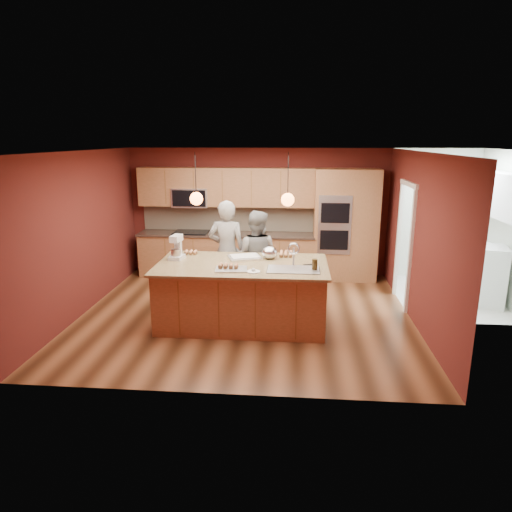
# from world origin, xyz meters

# --- Properties ---
(floor) EXTENTS (5.50, 5.50, 0.00)m
(floor) POSITION_xyz_m (0.00, 0.00, 0.00)
(floor) COLOR #3F2312
(floor) RESTS_ON ground
(ceiling) EXTENTS (5.50, 5.50, 0.00)m
(ceiling) POSITION_xyz_m (0.00, 0.00, 2.70)
(ceiling) COLOR white
(ceiling) RESTS_ON ground
(wall_back) EXTENTS (5.50, 0.00, 5.50)m
(wall_back) POSITION_xyz_m (0.00, 2.50, 1.35)
(wall_back) COLOR #561B17
(wall_back) RESTS_ON ground
(wall_front) EXTENTS (5.50, 0.00, 5.50)m
(wall_front) POSITION_xyz_m (0.00, -2.50, 1.35)
(wall_front) COLOR #561B17
(wall_front) RESTS_ON ground
(wall_left) EXTENTS (0.00, 5.00, 5.00)m
(wall_left) POSITION_xyz_m (-2.75, 0.00, 1.35)
(wall_left) COLOR #561B17
(wall_left) RESTS_ON ground
(wall_right) EXTENTS (0.00, 5.00, 5.00)m
(wall_right) POSITION_xyz_m (2.75, 0.00, 1.35)
(wall_right) COLOR #561B17
(wall_right) RESTS_ON ground
(cabinet_run) EXTENTS (3.74, 0.64, 2.30)m
(cabinet_run) POSITION_xyz_m (-0.68, 2.25, 0.98)
(cabinet_run) COLOR brown
(cabinet_run) RESTS_ON floor
(oven_column) EXTENTS (1.30, 0.62, 2.30)m
(oven_column) POSITION_xyz_m (1.85, 2.19, 1.15)
(oven_column) COLOR brown
(oven_column) RESTS_ON floor
(doorway_trim) EXTENTS (0.08, 1.11, 2.20)m
(doorway_trim) POSITION_xyz_m (2.73, 0.80, 1.05)
(doorway_trim) COLOR white
(doorway_trim) RESTS_ON wall_right
(laundry_room) EXTENTS (2.60, 2.70, 2.70)m
(laundry_room) POSITION_xyz_m (4.35, 1.20, 1.95)
(laundry_room) COLOR silver
(laundry_room) RESTS_ON ground
(pendant_left) EXTENTS (0.20, 0.20, 0.80)m
(pendant_left) POSITION_xyz_m (-0.71, -0.34, 2.00)
(pendant_left) COLOR black
(pendant_left) RESTS_ON ceiling
(pendant_right) EXTENTS (0.20, 0.20, 0.80)m
(pendant_right) POSITION_xyz_m (0.69, -0.34, 2.00)
(pendant_right) COLOR black
(pendant_right) RESTS_ON ceiling
(island) EXTENTS (2.67, 1.49, 1.36)m
(island) POSITION_xyz_m (0.00, -0.35, 0.50)
(island) COLOR brown
(island) RESTS_ON floor
(person_left) EXTENTS (0.70, 0.48, 1.85)m
(person_left) POSITION_xyz_m (-0.40, 0.65, 0.92)
(person_left) COLOR black
(person_left) RESTS_ON floor
(person_right) EXTENTS (0.93, 0.80, 1.67)m
(person_right) POSITION_xyz_m (0.12, 0.65, 0.84)
(person_right) COLOR gray
(person_right) RESTS_ON floor
(stand_mixer) EXTENTS (0.24, 0.31, 0.39)m
(stand_mixer) POSITION_xyz_m (-1.11, -0.14, 1.15)
(stand_mixer) COLOR silver
(stand_mixer) RESTS_ON island
(sheet_cake) EXTENTS (0.61, 0.53, 0.05)m
(sheet_cake) POSITION_xyz_m (-0.00, -0.02, 1.01)
(sheet_cake) COLOR white
(sheet_cake) RESTS_ON island
(cooling_rack) EXTENTS (0.50, 0.38, 0.02)m
(cooling_rack) POSITION_xyz_m (-0.13, -0.70, 1.00)
(cooling_rack) COLOR silver
(cooling_rack) RESTS_ON island
(mixing_bowl) EXTENTS (0.26, 0.26, 0.22)m
(mixing_bowl) POSITION_xyz_m (0.40, -0.00, 1.09)
(mixing_bowl) COLOR silver
(mixing_bowl) RESTS_ON island
(plate) EXTENTS (0.20, 0.20, 0.01)m
(plate) POSITION_xyz_m (0.21, -0.79, 0.99)
(plate) COLOR silver
(plate) RESTS_ON island
(tumbler) EXTENTS (0.08, 0.08, 0.17)m
(tumbler) POSITION_xyz_m (1.11, -0.60, 1.07)
(tumbler) COLOR #32240E
(tumbler) RESTS_ON island
(phone) EXTENTS (0.15, 0.10, 0.01)m
(phone) POSITION_xyz_m (1.02, -0.34, 0.99)
(phone) COLOR black
(phone) RESTS_ON island
(cupcakes_left) EXTENTS (0.23, 0.15, 0.07)m
(cupcakes_left) POSITION_xyz_m (-0.95, 0.18, 1.02)
(cupcakes_left) COLOR tan
(cupcakes_left) RESTS_ON island
(cupcakes_rack) EXTENTS (0.31, 0.15, 0.07)m
(cupcakes_rack) POSITION_xyz_m (-0.18, -0.67, 1.04)
(cupcakes_rack) COLOR tan
(cupcakes_rack) RESTS_ON island
(cupcakes_right) EXTENTS (0.23, 0.31, 0.07)m
(cupcakes_right) POSITION_xyz_m (0.67, 0.21, 1.02)
(cupcakes_right) COLOR tan
(cupcakes_right) RESTS_ON island
(washer) EXTENTS (0.80, 0.82, 1.06)m
(washer) POSITION_xyz_m (4.19, 0.89, 0.53)
(washer) COLOR silver
(washer) RESTS_ON floor
(dryer) EXTENTS (0.73, 0.74, 0.96)m
(dryer) POSITION_xyz_m (4.23, 1.54, 0.48)
(dryer) COLOR silver
(dryer) RESTS_ON floor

